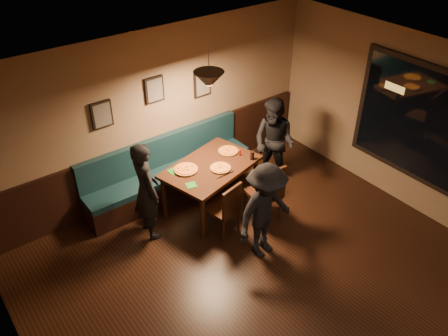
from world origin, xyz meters
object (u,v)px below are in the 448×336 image
Objects in this scene: dining_table at (211,186)px; soda_glass at (252,156)px; tabasco_bottle at (240,152)px; chair_near_right at (264,192)px; diner_left at (146,191)px; chair_near_left at (223,208)px; booth_bench at (169,169)px; diner_front at (265,212)px; diner_right at (274,142)px.

soda_glass reaches higher than dining_table.
tabasco_bottle is (0.55, -0.05, 0.47)m from dining_table.
diner_left is at bearing 159.54° from chair_near_right.
soda_glass is at bearing 10.59° from chair_near_left.
booth_bench is at bearing 136.00° from soda_glass.
diner_left is 10.99× the size of soda_glass.
diner_left is at bearing 170.49° from soda_glass.
chair_near_right is 7.22× the size of soda_glass.
dining_table is 1.00× the size of diner_front.
booth_bench is 2.85× the size of chair_near_right.
diner_left reaches higher than tabasco_bottle.
soda_glass reaches higher than tabasco_bottle.
chair_near_right is at bearing -71.50° from dining_table.
diner_left is 12.11× the size of tabasco_bottle.
dining_table is at bearing -86.68° from diner_left.
chair_near_right is 1.10m from diner_right.
chair_near_right reaches higher than tabasco_bottle.
diner_right is at bearing 45.56° from chair_near_right.
chair_near_right is at bearing -96.20° from tabasco_bottle.
tabasco_bottle is (1.68, -0.09, 0.07)m from diner_left.
diner_right is (0.82, 0.69, 0.27)m from chair_near_right.
booth_bench reaches higher than soda_glass.
soda_glass is (0.99, -0.96, 0.38)m from booth_bench.
diner_right reaches higher than booth_bench.
dining_table is 1.43× the size of chair_near_right.
booth_bench is 1.43m from soda_glass.
diner_front reaches higher than tabasco_bottle.
dining_table is 0.95× the size of diner_right.
chair_near_left is 0.88× the size of chair_near_right.
diner_left is 2.43m from diner_right.
chair_near_right is 0.78m from tabasco_bottle.
booth_bench is 1.98× the size of diner_front.
diner_right is (1.65, -0.76, 0.29)m from booth_bench.
diner_left is 1.01× the size of diner_right.
chair_near_left is 0.61× the size of diner_front.
chair_near_left is at bearing -157.20° from soda_glass.
diner_left reaches higher than chair_near_left.
tabasco_bottle is (0.57, 1.29, 0.12)m from diner_front.
soda_glass is (0.66, 1.07, 0.12)m from diner_front.
diner_front is at bearing -80.71° from booth_bench.
booth_bench reaches higher than tabasco_bottle.
booth_bench is at bearing -44.36° from diner_left.
booth_bench is at bearing 140.58° from tabasco_bottle.
dining_table is 0.94× the size of diner_left.
dining_table is 0.83m from soda_glass.
diner_right is 0.69m from soda_glass.
diner_right reaches higher than diner_front.
chair_near_right reaches higher than chair_near_left.
chair_near_right is 0.66× the size of diner_right.
dining_table is at bearing -108.85° from diner_right.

